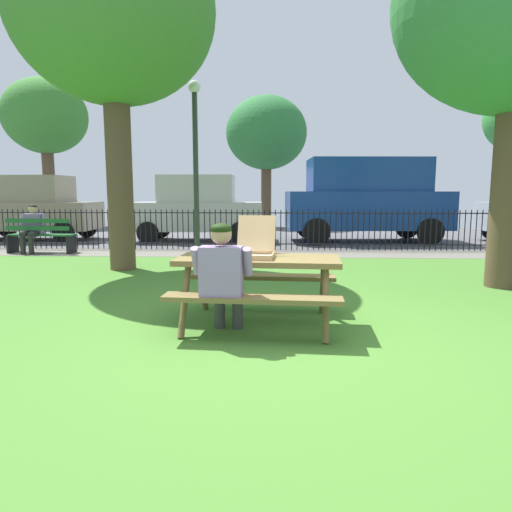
{
  "coord_description": "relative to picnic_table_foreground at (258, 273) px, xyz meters",
  "views": [
    {
      "loc": [
        0.02,
        -4.58,
        1.5
      ],
      "look_at": [
        -0.21,
        0.71,
        0.75
      ],
      "focal_mm": 32.16,
      "sensor_mm": 36.0,
      "label": 1
    }
  ],
  "objects": [
    {
      "name": "parked_car_center",
      "position": [
        -2.19,
        8.84,
        0.41
      ],
      "size": [
        3.96,
        1.94,
        1.98
      ],
      "color": "beige",
      "rests_on": "ground"
    },
    {
      "name": "park_bench_left",
      "position": [
        -5.56,
        5.88,
        -0.18
      ],
      "size": [
        1.62,
        0.53,
        0.85
      ],
      "color": "#205A2D",
      "rests_on": "ground"
    },
    {
      "name": "ground",
      "position": [
        0.18,
        1.13,
        -0.61
      ],
      "size": [
        28.0,
        11.19,
        0.02
      ],
      "primitive_type": "cube",
      "color": "#487D2D"
    },
    {
      "name": "cobblestone_walkway",
      "position": [
        0.18,
        6.02,
        -0.6
      ],
      "size": [
        28.0,
        1.4,
        0.01
      ],
      "primitive_type": "cube",
      "color": "slate"
    },
    {
      "name": "picnic_table_foreground",
      "position": [
        0.0,
        0.0,
        0.0
      ],
      "size": [
        1.89,
        1.59,
        0.79
      ],
      "color": "brown",
      "rests_on": "ground"
    },
    {
      "name": "iron_fence_streetside",
      "position": [
        0.18,
        6.72,
        -0.07
      ],
      "size": [
        22.67,
        0.03,
        1.04
      ],
      "color": "black",
      "rests_on": "ground"
    },
    {
      "name": "person_on_park_bench",
      "position": [
        -5.78,
        5.9,
        0.06
      ],
      "size": [
        0.62,
        0.6,
        1.19
      ],
      "color": "#262626",
      "rests_on": "ground"
    },
    {
      "name": "far_tree_midleft",
      "position": [
        -0.25,
        15.21,
        3.37
      ],
      "size": [
        3.48,
        3.48,
        5.57
      ],
      "color": "brown",
      "rests_on": "ground"
    },
    {
      "name": "parked_car_left",
      "position": [
        -7.34,
        8.84,
        0.41
      ],
      "size": [
        3.93,
        1.88,
        1.98
      ],
      "color": "gray",
      "rests_on": "ground"
    },
    {
      "name": "pizza_box_open",
      "position": [
        -0.04,
        0.05,
        0.28
      ],
      "size": [
        0.47,
        0.56,
        0.45
      ],
      "color": "tan",
      "rests_on": "picnic_table_foreground"
    },
    {
      "name": "tree_near_table",
      "position": [
        -2.78,
        3.65,
        4.11
      ],
      "size": [
        3.73,
        3.73,
        6.44
      ],
      "color": "brown",
      "rests_on": "ground"
    },
    {
      "name": "street_asphalt",
      "position": [
        0.18,
        10.62,
        -0.6
      ],
      "size": [
        28.0,
        7.8,
        0.01
      ],
      "primitive_type": "cube",
      "color": "#515154"
    },
    {
      "name": "lamp_post_walkway",
      "position": [
        -1.66,
        5.6,
        1.84
      ],
      "size": [
        0.28,
        0.28,
        3.97
      ],
      "color": "#2D382D",
      "rests_on": "ground"
    },
    {
      "name": "adult_at_table",
      "position": [
        -0.34,
        -0.48,
        0.06
      ],
      "size": [
        0.62,
        0.61,
        1.19
      ],
      "color": "#3C3C3C",
      "rests_on": "ground"
    },
    {
      "name": "parked_car_right",
      "position": [
        2.88,
        8.84,
        0.71
      ],
      "size": [
        4.8,
        2.28,
        2.46
      ],
      "color": "navy",
      "rests_on": "ground"
    },
    {
      "name": "far_tree_left",
      "position": [
        -9.94,
        15.21,
        4.11
      ],
      "size": [
        3.6,
        3.6,
        6.4
      ],
      "color": "brown",
      "rests_on": "ground"
    }
  ]
}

